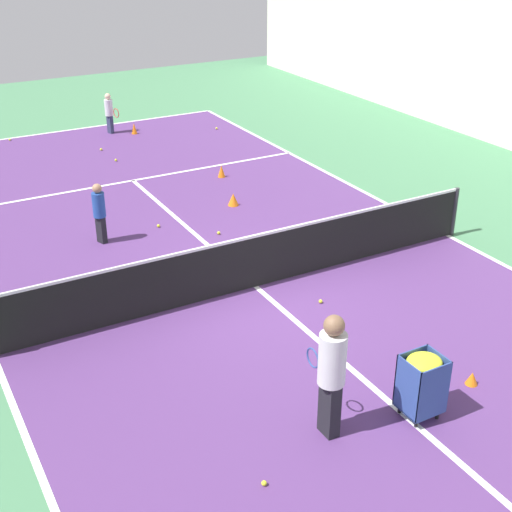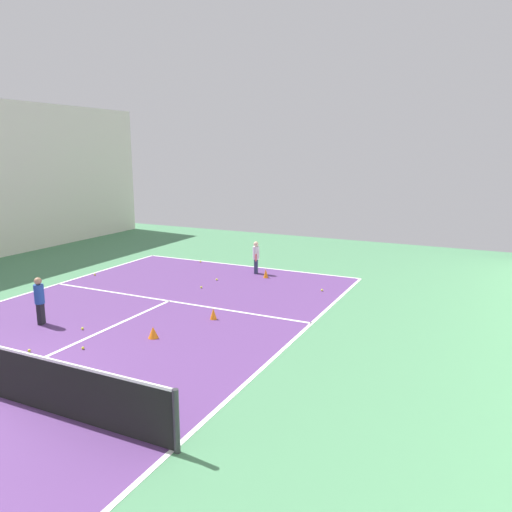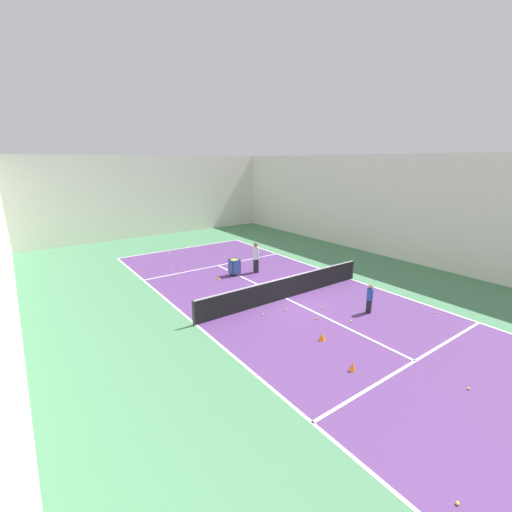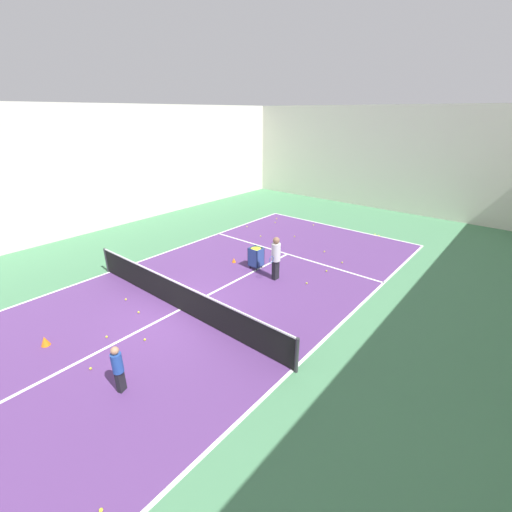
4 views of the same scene
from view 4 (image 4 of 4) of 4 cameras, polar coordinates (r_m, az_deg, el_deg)
name	(u,v)px [view 4 (image 4 of 4)]	position (r m, az deg, el deg)	size (l,w,h in m)	color
ground_plane	(180,310)	(12.17, -12.55, -8.73)	(38.73, 38.73, 0.00)	#477F56
court_playing_area	(180,310)	(12.17, -12.55, -8.72)	(9.31, 23.44, 0.00)	#563370
line_baseline_far	(339,227)	(20.69, 13.66, 4.66)	(9.31, 0.10, 0.00)	white
line_sideline_left	(110,272)	(15.76, -23.17, -2.48)	(0.10, 23.44, 0.00)	white
line_sideline_right	(293,370)	(9.54, 6.14, -18.35)	(0.10, 23.44, 0.00)	white
line_service_far	(287,254)	(16.38, 5.26, 0.33)	(9.31, 0.10, 0.00)	white
line_centre_service	(180,310)	(12.17, -12.55, -8.71)	(0.10, 12.89, 0.00)	white
hall_enclosure_left	(37,177)	(20.01, -32.66, 11.00)	(0.15, 35.03, 6.69)	silver
hall_enclosure_far	(384,159)	(25.18, 20.50, 14.90)	(20.61, 0.15, 6.69)	silver
tennis_net	(179,296)	(11.90, -12.77, -6.48)	(9.61, 0.10, 1.06)	#2D2D33
coach_at_net	(276,255)	(13.52, 3.33, 0.08)	(0.36, 0.68, 1.80)	black
child_midcourt	(118,366)	(9.08, -22.06, -16.66)	(0.33, 0.33, 1.29)	black
ball_cart	(256,254)	(14.61, 0.00, 0.36)	(0.53, 0.50, 0.96)	#2D478C
training_cone_0	(234,260)	(15.42, -3.71, -0.69)	(0.18, 0.18, 0.20)	orange
training_cone_3	(45,341)	(11.90, -31.74, -11.95)	(0.26, 0.26, 0.29)	orange
tennis_ball_1	(145,340)	(10.96, -18.05, -13.11)	(0.07, 0.07, 0.07)	yellow
tennis_ball_2	(275,222)	(20.95, 3.20, 5.60)	(0.07, 0.07, 0.07)	yellow
tennis_ball_4	(307,283)	(13.66, 8.44, -4.50)	(0.07, 0.07, 0.07)	yellow
tennis_ball_5	(126,299)	(13.27, -20.87, -6.78)	(0.07, 0.07, 0.07)	yellow
tennis_ball_6	(191,291)	(13.20, -10.85, -5.72)	(0.07, 0.07, 0.07)	yellow
tennis_ball_7	(294,236)	(18.64, 6.42, 3.25)	(0.07, 0.07, 0.07)	yellow
tennis_ball_8	(324,252)	(16.84, 11.32, 0.74)	(0.07, 0.07, 0.07)	yellow
tennis_ball_9	(247,227)	(20.14, -1.51, 4.91)	(0.07, 0.07, 0.07)	yellow
tennis_ball_10	(261,236)	(18.56, 0.76, 3.31)	(0.07, 0.07, 0.07)	yellow
tennis_ball_11	(326,271)	(14.83, 11.66, -2.44)	(0.07, 0.07, 0.07)	yellow
tennis_ball_12	(91,368)	(10.44, -25.86, -16.52)	(0.07, 0.07, 0.07)	yellow
tennis_ball_13	(342,262)	(15.80, 14.15, -1.04)	(0.07, 0.07, 0.07)	yellow
tennis_ball_15	(314,225)	(20.72, 9.57, 5.11)	(0.07, 0.07, 0.07)	yellow
tennis_ball_16	(139,312)	(12.34, -18.99, -8.84)	(0.07, 0.07, 0.07)	yellow
tennis_ball_17	(375,234)	(19.98, 19.22, 3.45)	(0.07, 0.07, 0.07)	yellow
tennis_ball_18	(277,219)	(21.73, 3.44, 6.23)	(0.07, 0.07, 0.07)	yellow
tennis_ball_19	(107,337)	(11.47, -23.64, -12.23)	(0.07, 0.07, 0.07)	yellow
tennis_ball_22	(379,236)	(19.83, 19.80, 3.22)	(0.07, 0.07, 0.07)	yellow
tennis_ball_23	(101,510)	(7.71, -24.43, -34.13)	(0.07, 0.07, 0.07)	yellow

